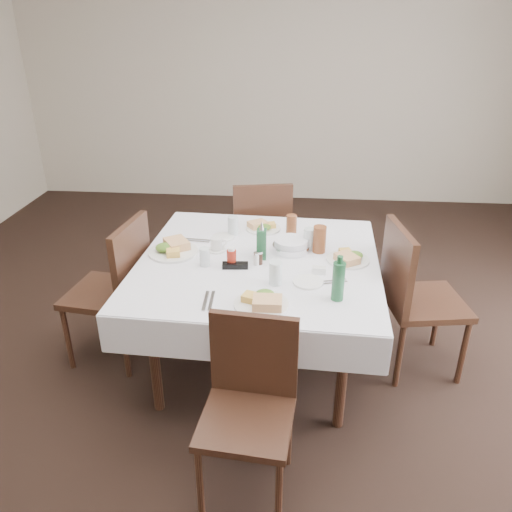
# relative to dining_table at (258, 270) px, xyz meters

# --- Properties ---
(ground_plane) EXTENTS (7.00, 7.00, 0.00)m
(ground_plane) POSITION_rel_dining_table_xyz_m (-0.08, -0.16, -0.69)
(ground_plane) COLOR black
(room_shell) EXTENTS (6.04, 7.04, 2.80)m
(room_shell) POSITION_rel_dining_table_xyz_m (-0.08, -0.16, 1.02)
(room_shell) COLOR #C1B59F
(room_shell) RESTS_ON ground
(dining_table) EXTENTS (1.52, 1.52, 0.76)m
(dining_table) POSITION_rel_dining_table_xyz_m (0.00, 0.00, 0.00)
(dining_table) COLOR black
(dining_table) RESTS_ON ground
(chair_north) EXTENTS (0.53, 0.53, 0.96)m
(chair_north) POSITION_rel_dining_table_xyz_m (-0.06, 0.97, -0.14)
(chair_north) COLOR black
(chair_north) RESTS_ON ground
(chair_south) EXTENTS (0.46, 0.46, 0.89)m
(chair_south) POSITION_rel_dining_table_xyz_m (0.04, -0.92, -0.18)
(chair_south) COLOR black
(chair_south) RESTS_ON ground
(chair_east) EXTENTS (0.54, 0.54, 0.99)m
(chair_east) POSITION_rel_dining_table_xyz_m (0.96, 0.04, -0.12)
(chair_east) COLOR black
(chair_east) RESTS_ON ground
(chair_west) EXTENTS (0.52, 0.52, 0.98)m
(chair_west) POSITION_rel_dining_table_xyz_m (-0.90, -0.02, -0.13)
(chair_west) COLOR black
(chair_west) RESTS_ON ground
(meal_north) EXTENTS (0.24, 0.24, 0.05)m
(meal_north) POSITION_rel_dining_table_xyz_m (-0.01, 0.47, 0.09)
(meal_north) COLOR white
(meal_north) RESTS_ON dining_table
(meal_south) EXTENTS (0.29, 0.29, 0.06)m
(meal_south) POSITION_rel_dining_table_xyz_m (0.07, -0.53, 0.10)
(meal_south) COLOR white
(meal_south) RESTS_ON dining_table
(meal_east) EXTENTS (0.26, 0.26, 0.06)m
(meal_east) POSITION_rel_dining_table_xyz_m (0.55, 0.02, 0.10)
(meal_east) COLOR white
(meal_east) RESTS_ON dining_table
(meal_west) EXTENTS (0.31, 0.31, 0.07)m
(meal_west) POSITION_rel_dining_table_xyz_m (-0.54, 0.05, 0.10)
(meal_west) COLOR white
(meal_west) RESTS_ON dining_table
(side_plate_a) EXTENTS (0.15, 0.15, 0.01)m
(side_plate_a) POSITION_rel_dining_table_xyz_m (-0.26, 0.31, 0.08)
(side_plate_a) COLOR white
(side_plate_a) RESTS_ON dining_table
(side_plate_b) EXTENTS (0.17, 0.17, 0.01)m
(side_plate_b) POSITION_rel_dining_table_xyz_m (0.30, -0.27, 0.08)
(side_plate_b) COLOR white
(side_plate_b) RESTS_ON dining_table
(water_n) EXTENTS (0.07, 0.07, 0.13)m
(water_n) POSITION_rel_dining_table_xyz_m (-0.20, 0.37, 0.14)
(water_n) COLOR silver
(water_n) RESTS_ON dining_table
(water_s) EXTENTS (0.07, 0.07, 0.13)m
(water_s) POSITION_rel_dining_table_xyz_m (0.12, -0.29, 0.14)
(water_s) COLOR silver
(water_s) RESTS_ON dining_table
(water_e) EXTENTS (0.07, 0.07, 0.14)m
(water_e) POSITION_rel_dining_table_xyz_m (0.31, 0.18, 0.14)
(water_e) COLOR silver
(water_e) RESTS_ON dining_table
(water_w) EXTENTS (0.06, 0.06, 0.11)m
(water_w) POSITION_rel_dining_table_xyz_m (-0.31, -0.11, 0.13)
(water_w) COLOR silver
(water_w) RESTS_ON dining_table
(iced_tea_a) EXTENTS (0.07, 0.07, 0.15)m
(iced_tea_a) POSITION_rel_dining_table_xyz_m (0.19, 0.38, 0.15)
(iced_tea_a) COLOR brown
(iced_tea_a) RESTS_ON dining_table
(iced_tea_b) EXTENTS (0.08, 0.08, 0.17)m
(iced_tea_b) POSITION_rel_dining_table_xyz_m (0.37, 0.14, 0.16)
(iced_tea_b) COLOR brown
(iced_tea_b) RESTS_ON dining_table
(bread_basket) EXTENTS (0.23, 0.23, 0.08)m
(bread_basket) POSITION_rel_dining_table_xyz_m (0.19, 0.14, 0.11)
(bread_basket) COLOR silver
(bread_basket) RESTS_ON dining_table
(oil_cruet_dark) EXTENTS (0.05, 0.05, 0.20)m
(oil_cruet_dark) POSITION_rel_dining_table_xyz_m (0.01, 0.06, 0.16)
(oil_cruet_dark) COLOR black
(oil_cruet_dark) RESTS_ON dining_table
(oil_cruet_green) EXTENTS (0.06, 0.06, 0.24)m
(oil_cruet_green) POSITION_rel_dining_table_xyz_m (0.02, 0.02, 0.18)
(oil_cruet_green) COLOR #225C36
(oil_cruet_green) RESTS_ON dining_table
(ketchup_bottle) EXTENTS (0.06, 0.06, 0.12)m
(ketchup_bottle) POSITION_rel_dining_table_xyz_m (-0.15, -0.10, 0.13)
(ketchup_bottle) COLOR maroon
(ketchup_bottle) RESTS_ON dining_table
(salt_shaker) EXTENTS (0.04, 0.04, 0.08)m
(salt_shaker) POSITION_rel_dining_table_xyz_m (-0.01, -0.07, 0.11)
(salt_shaker) COLOR white
(salt_shaker) RESTS_ON dining_table
(pepper_shaker) EXTENTS (0.04, 0.04, 0.08)m
(pepper_shaker) POSITION_rel_dining_table_xyz_m (0.01, -0.06, 0.12)
(pepper_shaker) COLOR #3A2218
(pepper_shaker) RESTS_ON dining_table
(coffee_mug) EXTENTS (0.12, 0.12, 0.09)m
(coffee_mug) POSITION_rel_dining_table_xyz_m (-0.27, 0.10, 0.11)
(coffee_mug) COLOR white
(coffee_mug) RESTS_ON dining_table
(sunglasses) EXTENTS (0.16, 0.06, 0.03)m
(sunglasses) POSITION_rel_dining_table_xyz_m (-0.13, -0.12, 0.09)
(sunglasses) COLOR black
(sunglasses) RESTS_ON dining_table
(green_bottle) EXTENTS (0.07, 0.07, 0.25)m
(green_bottle) POSITION_rel_dining_table_xyz_m (0.45, -0.43, 0.18)
(green_bottle) COLOR #225C36
(green_bottle) RESTS_ON dining_table
(sugar_caddy) EXTENTS (0.08, 0.05, 0.04)m
(sugar_caddy) POSITION_rel_dining_table_xyz_m (0.36, -0.15, 0.09)
(sugar_caddy) COLOR white
(sugar_caddy) RESTS_ON dining_table
(cutlery_n) EXTENTS (0.07, 0.19, 0.01)m
(cutlery_n) POSITION_rel_dining_table_xyz_m (0.19, 0.45, 0.08)
(cutlery_n) COLOR silver
(cutlery_n) RESTS_ON dining_table
(cutlery_s) EXTENTS (0.06, 0.20, 0.01)m
(cutlery_s) POSITION_rel_dining_table_xyz_m (-0.22, -0.52, 0.08)
(cutlery_s) COLOR silver
(cutlery_s) RESTS_ON dining_table
(cutlery_e) EXTENTS (0.17, 0.09, 0.01)m
(cutlery_e) POSITION_rel_dining_table_xyz_m (0.44, -0.26, 0.08)
(cutlery_e) COLOR silver
(cutlery_e) RESTS_ON dining_table
(cutlery_w) EXTENTS (0.20, 0.06, 0.01)m
(cutlery_w) POSITION_rel_dining_table_xyz_m (-0.43, 0.23, 0.08)
(cutlery_w) COLOR silver
(cutlery_w) RESTS_ON dining_table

